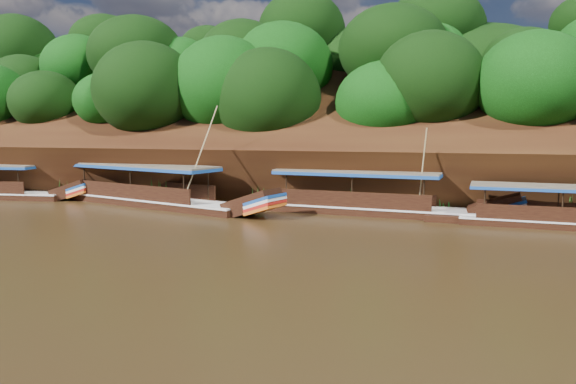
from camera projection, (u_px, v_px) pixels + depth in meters
name	position (u px, v px, depth m)	size (l,w,h in m)	color
ground	(298.00, 240.00, 25.97)	(160.00, 160.00, 0.00)	black
riverbank	(367.00, 165.00, 47.44)	(120.00, 30.06, 19.40)	black
boat_1	(382.00, 205.00, 33.25)	(15.12, 3.63, 5.63)	black
boat_2	(163.00, 198.00, 36.40)	(17.03, 7.25, 6.97)	black
reeds	(294.00, 196.00, 35.55)	(49.09, 2.39, 1.85)	#1D5F17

